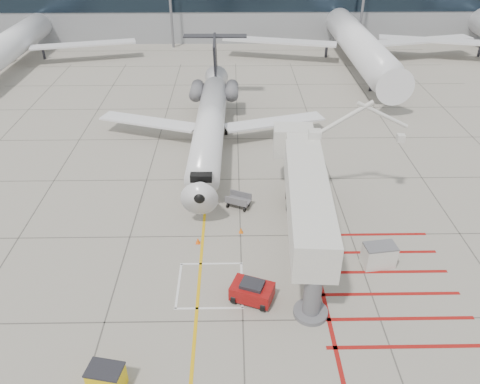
{
  "coord_description": "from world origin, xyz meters",
  "views": [
    {
      "loc": [
        -0.48,
        -22.85,
        20.83
      ],
      "look_at": [
        0.0,
        6.0,
        2.5
      ],
      "focal_mm": 35.0,
      "sensor_mm": 36.0,
      "label": 1
    }
  ],
  "objects_px": {
    "pushback_tug": "(252,291)",
    "regional_jet": "(208,120)",
    "spill_bin": "(106,378)",
    "jet_bridge": "(307,207)"
  },
  "relations": [
    {
      "from": "regional_jet",
      "to": "jet_bridge",
      "type": "height_order",
      "value": "regional_jet"
    },
    {
      "from": "regional_jet",
      "to": "spill_bin",
      "type": "height_order",
      "value": "regional_jet"
    },
    {
      "from": "spill_bin",
      "to": "jet_bridge",
      "type": "bearing_deg",
      "value": 55.02
    },
    {
      "from": "pushback_tug",
      "to": "spill_bin",
      "type": "height_order",
      "value": "spill_bin"
    },
    {
      "from": "regional_jet",
      "to": "pushback_tug",
      "type": "distance_m",
      "value": 18.86
    },
    {
      "from": "jet_bridge",
      "to": "spill_bin",
      "type": "relative_size",
      "value": 10.43
    },
    {
      "from": "jet_bridge",
      "to": "spill_bin",
      "type": "height_order",
      "value": "jet_bridge"
    },
    {
      "from": "regional_jet",
      "to": "jet_bridge",
      "type": "bearing_deg",
      "value": -61.08
    },
    {
      "from": "pushback_tug",
      "to": "regional_jet",
      "type": "bearing_deg",
      "value": 121.26
    },
    {
      "from": "regional_jet",
      "to": "jet_bridge",
      "type": "xyz_separation_m",
      "value": [
        7.1,
        -13.52,
        -0.37
      ]
    }
  ]
}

